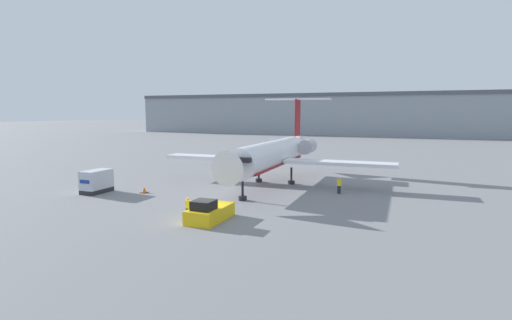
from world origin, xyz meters
TOP-DOWN VIEW (x-y plane):
  - ground_plane at (0.00, 0.00)m, footprint 600.00×600.00m
  - terminal_building at (0.00, 120.00)m, footprint 180.00×16.80m
  - airplane_main at (-0.25, 16.84)m, footprint 27.40×24.76m
  - pushback_tug at (0.39, 0.09)m, footprint 2.22×4.45m
  - luggage_cart at (-15.58, 5.21)m, footprint 1.71×3.22m
  - worker_near_tug at (-1.47, -0.00)m, footprint 0.40×0.24m
  - worker_by_wing at (7.88, 14.01)m, footprint 0.40×0.24m
  - traffic_cone_left at (-10.99, 6.98)m, footprint 0.68×0.68m

SIDE VIEW (x-z plane):
  - ground_plane at x=0.00m, z-range 0.00..0.00m
  - traffic_cone_left at x=-10.99m, z-range -0.02..0.61m
  - pushback_tug at x=0.39m, z-range -0.23..1.54m
  - worker_by_wing at x=7.88m, z-range 0.04..1.74m
  - worker_near_tug at x=-1.47m, z-range 0.04..1.75m
  - luggage_cart at x=-15.58m, z-range 0.00..2.36m
  - airplane_main at x=-0.25m, z-range -1.55..8.63m
  - terminal_building at x=0.00m, z-range 0.03..14.93m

